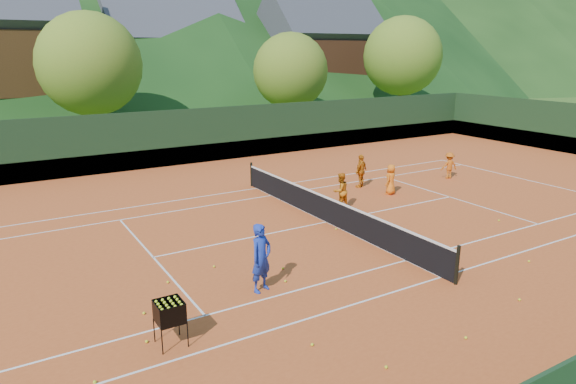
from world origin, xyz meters
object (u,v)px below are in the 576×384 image
coach (261,258)px  ball_hopper (169,313)px  student_a (340,191)px  student_b (361,171)px  chalet_right (319,58)px  student_c (391,179)px  chalet_mid (172,61)px  student_d (449,165)px  tennis_net (327,209)px

coach → ball_hopper: 3.11m
student_a → student_b: (2.75, 2.15, 0.04)m
student_b → chalet_right: 31.43m
student_b → chalet_right: size_ratio=0.13×
coach → student_c: bearing=9.4°
student_a → chalet_mid: 33.51m
ball_hopper → coach: bearing=23.7°
student_d → ball_hopper: 17.88m
ball_hopper → chalet_right: (27.47, 34.89, 4.49)m
student_a → student_c: size_ratio=1.10×
student_a → student_c: student_a is taller
coach → chalet_right: bearing=33.2°
student_b → ball_hopper: size_ratio=1.52×
student_b → chalet_mid: (1.85, 30.77, 4.21)m
student_b → student_c: size_ratio=1.16×
coach → student_b: (8.78, 6.86, -0.15)m
coach → student_c: (9.16, 5.29, -0.25)m
student_c → chalet_right: bearing=-141.9°
ball_hopper → tennis_net: bearing=33.2°
ball_hopper → chalet_mid: 41.37m
student_a → chalet_mid: (4.59, 32.92, 4.25)m
student_b → student_c: (0.38, -1.57, -0.10)m
coach → student_c: coach is taller
student_c → tennis_net: bearing=-3.2°
student_b → chalet_mid: bearing=-116.7°
student_a → student_c: (3.13, 0.57, -0.06)m
coach → student_d: size_ratio=1.42×
tennis_net → chalet_right: size_ratio=1.01×
student_b → tennis_net: bearing=14.5°
student_d → chalet_right: bearing=-96.3°
chalet_right → tennis_net: bearing=-123.7°
student_c → student_d: 4.40m
ball_hopper → chalet_right: size_ratio=0.08×
student_d → chalet_mid: 32.08m
student_c → tennis_net: (-4.53, -1.65, -0.16)m
student_c → chalet_right: size_ratio=0.11×
tennis_net → ball_hopper: (-7.47, -4.89, 0.25)m
coach → student_a: coach is taller
student_c → student_a: bearing=-12.9°
tennis_net → chalet_mid: (6.00, 34.00, 4.47)m
student_c → chalet_right: 32.61m
chalet_mid → chalet_right: chalet_right is taller
student_a → chalet_right: 34.68m
student_b → student_a: bearing=14.7°
chalet_right → ball_hopper: bearing=-128.2°
coach → chalet_right: 41.91m
coach → chalet_mid: (10.62, 37.63, 4.06)m
tennis_net → ball_hopper: tennis_net is taller
student_b → student_d: size_ratio=1.19×
tennis_net → student_a: bearing=37.5°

